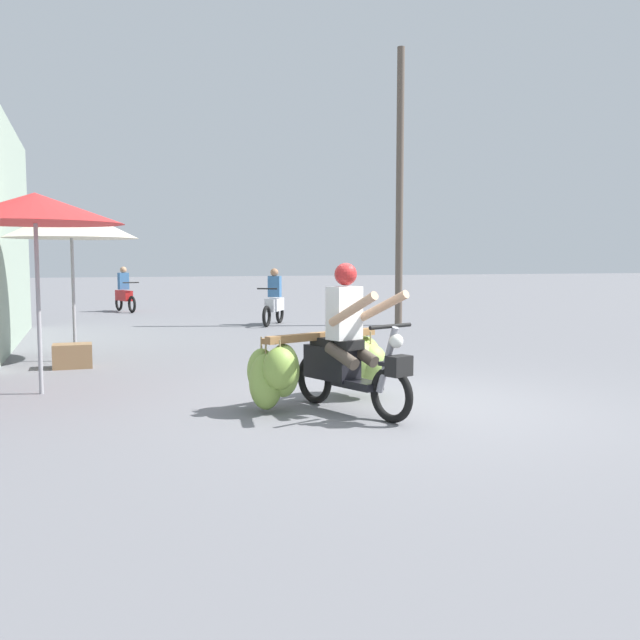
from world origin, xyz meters
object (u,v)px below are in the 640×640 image
Objects in this scene: motorbike_main_loaded at (331,360)px; utility_pole at (400,188)px; market_umbrella_near_shop at (35,208)px; market_umbrella_further_along at (71,223)px; motorbike_distant_ahead_right at (274,302)px; motorbike_distant_ahead_left at (124,293)px; produce_crate at (73,356)px.

utility_pole reaches higher than motorbike_main_loaded.
market_umbrella_near_shop is 10.29m from utility_pole.
motorbike_distant_ahead_right is at bearing 47.13° from market_umbrella_further_along.
motorbike_main_loaded is at bearing -84.63° from motorbike_distant_ahead_left.
utility_pole is at bearing 40.04° from market_umbrella_near_shop.
utility_pole is at bearing 27.28° from market_umbrella_further_along.
market_umbrella_further_along reaches higher than motorbike_distant_ahead_left.
motorbike_distant_ahead_left is at bearing 82.93° from market_umbrella_near_shop.
motorbike_distant_ahead_right is at bearing 158.96° from utility_pole.
motorbike_distant_ahead_right is 2.53× the size of produce_crate.
market_umbrella_near_shop is 2.88m from produce_crate.
motorbike_distant_ahead_right is 0.59× the size of market_umbrella_near_shop.
motorbike_main_loaded is 0.30× the size of utility_pole.
produce_crate is at bearing 126.21° from motorbike_main_loaded.
motorbike_distant_ahead_right is (3.30, -5.70, 0.00)m from motorbike_distant_ahead_left.
utility_pole is at bearing 31.28° from produce_crate.
motorbike_distant_ahead_left is 0.64× the size of market_umbrella_further_along.
market_umbrella_further_along is at bearing -132.87° from motorbike_distant_ahead_right.
utility_pole reaches higher than market_umbrella_near_shop.
market_umbrella_further_along is (-1.31, -10.66, 1.63)m from motorbike_distant_ahead_left.
motorbike_distant_ahead_left is at bearing 120.04° from motorbike_distant_ahead_right.
market_umbrella_further_along is at bearing -152.72° from utility_pole.
produce_crate is 0.08× the size of utility_pole.
produce_crate is (-4.63, -5.66, -0.39)m from motorbike_distant_ahead_right.
market_umbrella_further_along reaches higher than market_umbrella_near_shop.
motorbike_main_loaded is 4.68m from produce_crate.
market_umbrella_further_along is (0.35, 2.72, -0.02)m from market_umbrella_near_shop.
motorbike_distant_ahead_right is at bearing 78.76° from motorbike_main_loaded.
produce_crate is (-0.03, -0.70, -2.01)m from market_umbrella_further_along.
produce_crate is (-1.34, -11.36, -0.39)m from motorbike_distant_ahead_left.
produce_crate is at bearing -96.71° from motorbike_distant_ahead_left.
market_umbrella_near_shop reaches higher than produce_crate.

